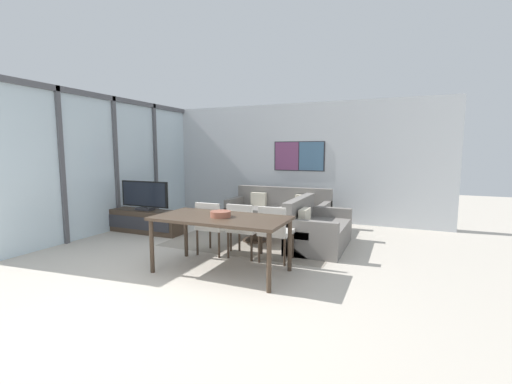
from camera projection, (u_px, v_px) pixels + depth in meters
ground_plane at (157, 299)px, 3.89m from camera, size 24.00×24.00×0.00m
wall_back at (291, 162)px, 8.31m from camera, size 7.20×0.09×2.80m
window_wall_left at (115, 158)px, 7.21m from camera, size 0.07×5.02×2.80m
area_rug at (255, 240)px, 6.41m from camera, size 2.99×2.01×0.01m
tv_console at (146, 221)px, 7.06m from camera, size 1.66×0.46×0.46m
television at (145, 196)px, 6.99m from camera, size 1.15×0.20×0.60m
sofa_main at (279, 214)px, 7.62m from camera, size 2.22×0.89×0.85m
sofa_side at (315, 231)px, 5.99m from camera, size 0.89×1.52×0.85m
coffee_table at (255, 225)px, 6.37m from camera, size 1.02×1.02×0.41m
dining_table at (221, 222)px, 4.69m from camera, size 1.85×0.93×0.78m
dining_chair_left at (212, 224)px, 5.52m from camera, size 0.46×0.46×0.86m
dining_chair_centre at (243, 226)px, 5.36m from camera, size 0.46×0.46×0.86m
dining_chair_right at (275, 229)px, 5.13m from camera, size 0.46×0.46×0.86m
fruit_bowl at (221, 214)px, 4.66m from camera, size 0.28×0.28×0.08m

